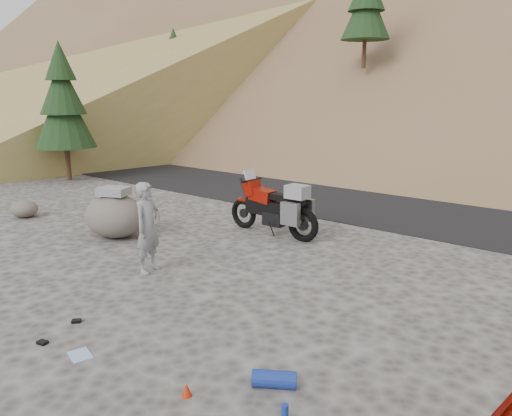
% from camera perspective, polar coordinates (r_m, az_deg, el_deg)
% --- Properties ---
extents(ground, '(140.00, 140.00, 0.00)m').
position_cam_1_polar(ground, '(8.76, -9.80, -8.66)').
color(ground, '#413E3C').
rests_on(ground, ground).
extents(road, '(120.00, 7.00, 0.05)m').
position_cam_1_polar(road, '(15.86, 15.72, 0.86)').
color(road, black).
rests_on(road, ground).
extents(conifer_verge, '(2.20, 2.20, 5.04)m').
position_cam_1_polar(conifer_verge, '(19.82, -21.20, 11.25)').
color(conifer_verge, '#371F14').
rests_on(conifer_verge, ground).
extents(motorcycle, '(2.49, 0.72, 1.48)m').
position_cam_1_polar(motorcycle, '(11.39, 2.34, -0.05)').
color(motorcycle, black).
rests_on(motorcycle, ground).
extents(man, '(0.53, 0.68, 1.67)m').
position_cam_1_polar(man, '(9.48, -12.00, -7.06)').
color(man, gray).
rests_on(man, ground).
extents(boulder, '(1.74, 1.57, 1.15)m').
position_cam_1_polar(boulder, '(11.75, -15.80, -0.80)').
color(boulder, '#57514A').
rests_on(boulder, ground).
extents(small_rock, '(0.84, 0.77, 0.45)m').
position_cam_1_polar(small_rock, '(14.51, -24.97, -0.08)').
color(small_rock, '#57514A').
rests_on(small_rock, ground).
extents(gear_blue_mat, '(0.52, 0.44, 0.20)m').
position_cam_1_polar(gear_blue_mat, '(5.87, 2.10, -18.96)').
color(gear_blue_mat, navy).
rests_on(gear_blue_mat, ground).
extents(gear_bottle, '(0.08, 0.08, 0.20)m').
position_cam_1_polar(gear_bottle, '(5.37, 3.31, -22.41)').
color(gear_bottle, navy).
rests_on(gear_bottle, ground).
extents(gear_funnel, '(0.14, 0.14, 0.15)m').
position_cam_1_polar(gear_funnel, '(5.79, -7.94, -19.88)').
color(gear_funnel, '#B8270C').
rests_on(gear_funnel, ground).
extents(gear_glove_a, '(0.15, 0.12, 0.04)m').
position_cam_1_polar(gear_glove_a, '(7.32, -23.22, -13.93)').
color(gear_glove_a, black).
rests_on(gear_glove_a, ground).
extents(gear_glove_b, '(0.15, 0.16, 0.04)m').
position_cam_1_polar(gear_glove_b, '(7.76, -19.85, -12.06)').
color(gear_glove_b, black).
rests_on(gear_glove_b, ground).
extents(gear_blue_cloth, '(0.39, 0.32, 0.01)m').
position_cam_1_polar(gear_blue_cloth, '(6.87, -19.46, -15.57)').
color(gear_blue_cloth, '#93B5E4').
rests_on(gear_blue_cloth, ground).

